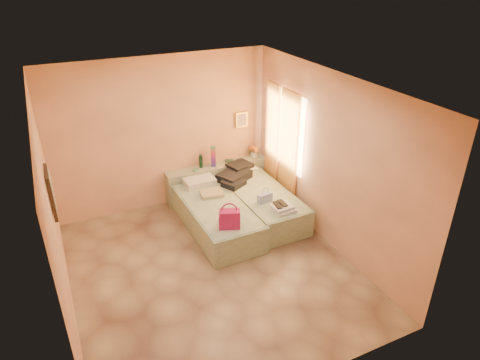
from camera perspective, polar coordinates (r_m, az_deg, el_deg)
The scene contains 16 objects.
ground at distance 6.67m, azimuth -3.73°, elevation -11.70°, with size 4.50×4.50×0.00m, color tan.
room_walls at distance 6.27m, azimuth -4.42°, elevation 4.67°, with size 4.02×4.51×2.81m.
headboard_ledge at distance 8.44m, azimuth -2.99°, elevation 0.01°, with size 2.05×0.30×0.65m, color #99A284.
bed_left at distance 7.39m, azimuth -3.13°, elevation -4.96°, with size 0.90×2.00×0.50m, color #A9BD98.
bed_right at distance 7.79m, azimuth 2.74°, elevation -3.12°, with size 0.90×2.00×0.50m, color #A9BD98.
water_bottle at distance 8.17m, azimuth -5.24°, elevation 2.48°, with size 0.07×0.07×0.25m, color #153C26.
rainbow_box at distance 8.18m, azimuth -3.58°, elevation 3.17°, with size 0.09×0.09×0.41m, color #B11555.
small_dish at distance 8.10m, azimuth -5.95°, elevation 1.34°, with size 0.12×0.12×0.03m, color #549B68.
green_book at distance 8.43m, azimuth -1.47°, elevation 2.57°, with size 0.16×0.12×0.03m, color #23412D.
flower_vase at distance 8.57m, azimuth 1.87°, elevation 3.97°, with size 0.22×0.22×0.29m, color silver.
magenta_handbag at distance 6.59m, azimuth -1.43°, elevation -5.17°, with size 0.33×0.18×0.31m, color #B11555.
khaki_garment at distance 7.54m, azimuth -3.80°, elevation -1.79°, with size 0.38×0.31×0.07m, color tan.
clothes_pile at distance 8.04m, azimuth -0.44°, elevation 0.76°, with size 0.64×0.64×0.19m, color black.
blue_handbag at distance 7.30m, azimuth 3.35°, elevation -2.37°, with size 0.26×0.11×0.16m, color #4661A9.
towel_stack at distance 7.09m, azimuth 5.85°, elevation -3.78°, with size 0.35×0.30×0.10m, color silver.
sandal_pair at distance 7.07m, azimuth 5.38°, elevation -3.24°, with size 0.17×0.23×0.02m, color black.
Camera 1 is at (-1.82, -4.85, 4.20)m, focal length 32.00 mm.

